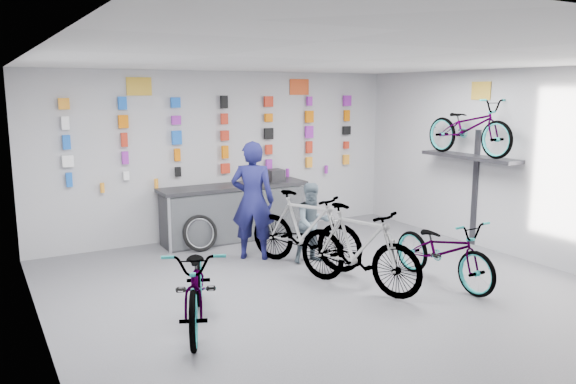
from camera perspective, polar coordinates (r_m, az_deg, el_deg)
floor at (r=7.30m, az=6.38°, el=-11.10°), size 8.00×8.00×0.00m
ceiling at (r=6.81m, az=6.89°, el=13.12°), size 8.00×8.00×0.00m
wall_back at (r=10.36m, az=-6.56°, el=3.82°), size 7.00×0.00×7.00m
wall_left at (r=5.62m, az=-23.57°, el=-2.43°), size 0.00×8.00×8.00m
wall_right at (r=9.38m, az=24.16°, el=2.31°), size 0.00×8.00×8.00m
counter at (r=10.11m, az=-5.42°, el=-2.14°), size 2.70×0.66×1.00m
merch_wall at (r=10.30m, az=-6.01°, el=5.66°), size 5.57×0.08×1.56m
wall_bracket at (r=10.01m, az=18.04°, el=2.95°), size 0.39×1.90×2.00m
sign_left at (r=9.79m, az=-14.90°, el=10.33°), size 0.42×0.02×0.30m
sign_right at (r=11.01m, az=1.16°, el=10.62°), size 0.42×0.02×0.30m
sign_side at (r=10.05m, az=19.01°, el=9.71°), size 0.02×0.40×0.30m
bike_left at (r=6.50m, az=-9.23°, el=-9.22°), size 1.34×2.00×1.00m
bike_center at (r=7.61m, az=7.13°, el=-5.65°), size 1.19×1.98×1.15m
bike_right at (r=8.10m, az=15.51°, el=-5.72°), size 0.68×1.82×0.95m
bike_service at (r=8.54m, az=1.76°, el=-3.80°), size 1.39×1.95×1.15m
bike_wall at (r=9.90m, az=17.92°, el=6.30°), size 0.63×1.80×0.95m
clerk at (r=8.87m, az=-3.60°, el=-0.87°), size 0.82×0.76×1.88m
customer at (r=8.72m, az=2.55°, el=-3.17°), size 0.66×0.55×1.26m
spare_wheel at (r=9.52m, az=-8.92°, el=-4.16°), size 0.64×0.28×0.62m
register at (r=10.37m, az=-1.33°, el=1.71°), size 0.28×0.30×0.22m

